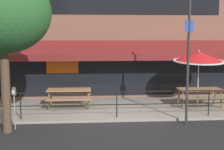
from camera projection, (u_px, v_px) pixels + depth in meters
ground_plane at (118, 122)px, 11.15m from camera, size 120.00×120.00×0.00m
patio_deck at (113, 108)px, 13.12m from camera, size 15.00×4.00×0.10m
restaurant_building at (110, 29)px, 14.90m from camera, size 15.00×1.60×6.80m
patio_railing at (117, 99)px, 11.35m from camera, size 13.84×0.04×0.97m
picnic_table_left at (69, 93)px, 12.95m from camera, size 1.80×1.42×0.76m
picnic_table_centre at (200, 92)px, 13.10m from camera, size 1.80×1.42×0.76m
patio_umbrella_centre at (199, 57)px, 13.15m from camera, size 2.14×2.14×2.38m
parking_meter_near at (14, 95)px, 10.17m from camera, size 0.15×0.16×1.42m
street_sign_pole at (188, 55)px, 10.57m from camera, size 0.28×0.09×4.71m
street_tree_curbside at (4, 7)px, 9.44m from camera, size 2.98×2.68×5.49m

